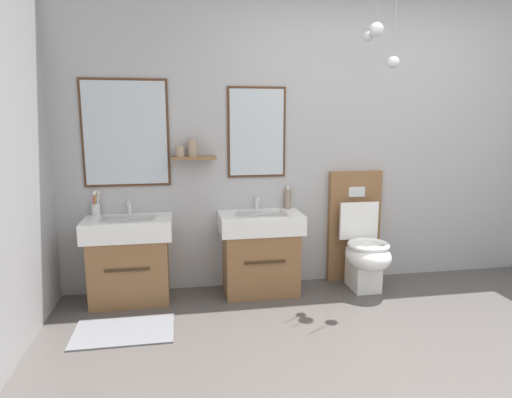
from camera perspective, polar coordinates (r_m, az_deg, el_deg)
The scene contains 10 objects.
ground_plane at distance 3.00m, azimuth 26.92°, elevation -21.17°, with size 6.71×4.89×0.10m, color #4C4744.
wall_back at distance 4.12m, azimuth 13.24°, elevation 8.02°, with size 5.51×0.64×2.63m.
bath_mat at distance 3.35m, azimuth -16.61°, elevation -15.96°, with size 0.68×0.44×0.01m, color slate.
vanity_sink_left at distance 3.74m, azimuth -15.92°, elevation -7.25°, with size 0.68×0.44×0.68m.
tap_on_left_sink at distance 3.79m, azimuth -15.99°, elevation -0.83°, with size 0.03×0.13×0.11m.
vanity_sink_right at distance 3.78m, azimuth 0.54°, elevation -6.67°, with size 0.68×0.44×0.68m.
tap_on_right_sink at distance 3.83m, azimuth 0.13°, elevation -0.32°, with size 0.03×0.13×0.11m.
toilet at distance 4.01m, azimuth 13.30°, elevation -5.68°, with size 0.48×0.62×1.00m.
toothbrush_cup at distance 3.82m, azimuth -19.90°, elevation -1.17°, with size 0.07×0.07×0.21m.
soap_dispenser at distance 3.88m, azimuth 4.10°, elevation 0.06°, with size 0.06×0.06×0.20m.
Camera 1 is at (-1.64, -2.00, 1.47)m, focal length 31.12 mm.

